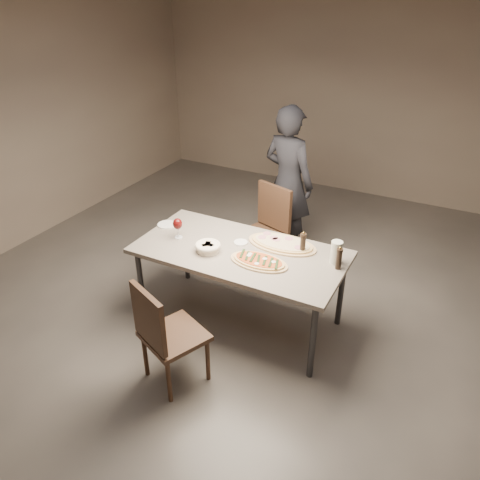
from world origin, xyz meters
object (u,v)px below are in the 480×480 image
at_px(dining_table, 240,256).
at_px(zucchini_pizza, 259,261).
at_px(ham_pizza, 282,244).
at_px(bread_basket, 208,247).
at_px(chair_far, 266,226).
at_px(diner, 288,182).
at_px(chair_near, 164,331).
at_px(carafe, 336,252).
at_px(pepper_mill_left, 339,258).

relative_size(dining_table, zucchini_pizza, 3.60).
height_order(ham_pizza, bread_basket, bread_basket).
relative_size(zucchini_pizza, bread_basket, 2.29).
bearing_deg(chair_far, dining_table, 118.06).
height_order(zucchini_pizza, bread_basket, bread_basket).
bearing_deg(bread_basket, zucchini_pizza, 4.29).
height_order(zucchini_pizza, diner, diner).
height_order(ham_pizza, chair_far, chair_far).
distance_m(bread_basket, chair_near, 0.85).
bearing_deg(chair_near, chair_far, 113.48).
bearing_deg(dining_table, carafe, 13.18).
xyz_separation_m(dining_table, bread_basket, (-0.23, -0.15, 0.10)).
relative_size(ham_pizza, bread_basket, 2.85).
bearing_deg(carafe, pepper_mill_left, -58.82).
xyz_separation_m(ham_pizza, chair_far, (-0.44, 0.64, -0.23)).
xyz_separation_m(bread_basket, chair_far, (0.08, 1.04, -0.26)).
distance_m(dining_table, zucchini_pizza, 0.27).
bearing_deg(zucchini_pizza, chair_far, 110.14).
relative_size(zucchini_pizza, chair_near, 0.55).
bearing_deg(pepper_mill_left, dining_table, -172.81).
relative_size(bread_basket, pepper_mill_left, 1.09).
bearing_deg(chair_near, pepper_mill_left, 70.26).
distance_m(bread_basket, pepper_mill_left, 1.09).
bearing_deg(zucchini_pizza, chair_near, -115.14).
bearing_deg(chair_far, diner, -73.58).
bearing_deg(zucchini_pizza, bread_basket, -176.62).
distance_m(zucchini_pizza, ham_pizza, 0.36).
distance_m(ham_pizza, pepper_mill_left, 0.57).
height_order(ham_pizza, chair_near, chair_near).
distance_m(zucchini_pizza, chair_near, 0.95).
xyz_separation_m(bread_basket, chair_near, (0.09, -0.80, -0.29)).
height_order(dining_table, bread_basket, bread_basket).
distance_m(zucchini_pizza, bread_basket, 0.47).
height_order(chair_far, diner, diner).
relative_size(ham_pizza, diner, 0.37).
height_order(ham_pizza, diner, diner).
distance_m(pepper_mill_left, carafe, 0.09).
relative_size(ham_pizza, pepper_mill_left, 3.10).
xyz_separation_m(bread_basket, pepper_mill_left, (1.06, 0.25, 0.05)).
distance_m(bread_basket, diner, 1.55).
distance_m(pepper_mill_left, chair_far, 1.30).
xyz_separation_m(zucchini_pizza, ham_pizza, (0.05, 0.36, -0.00)).
bearing_deg(carafe, bread_basket, -162.06).
bearing_deg(diner, chair_near, 104.30).
distance_m(bread_basket, carafe, 1.07).
bearing_deg(chair_near, ham_pizza, 93.40).
distance_m(dining_table, carafe, 0.82).
xyz_separation_m(ham_pizza, pepper_mill_left, (0.55, -0.14, 0.08)).
xyz_separation_m(zucchini_pizza, diner, (-0.37, 1.51, 0.08)).
relative_size(dining_table, bread_basket, 8.25).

